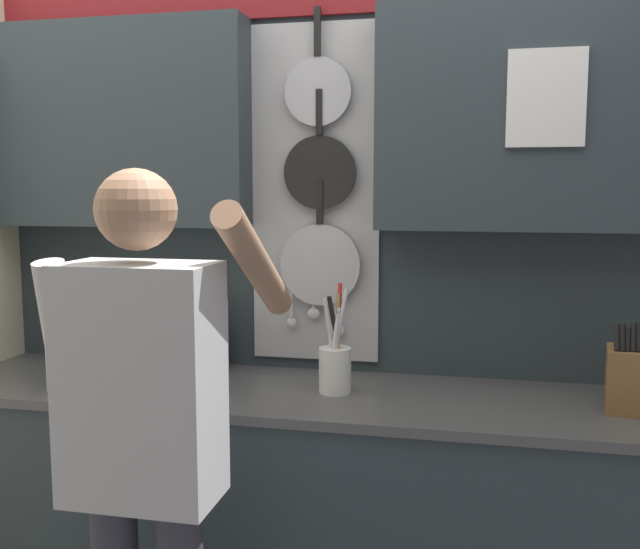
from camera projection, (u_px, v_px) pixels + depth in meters
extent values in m
cube|color=#2D383D|center=(313.00, 534.00, 2.35)|extent=(2.44, 0.55, 0.91)
cube|color=#4C4C4C|center=(313.00, 395.00, 2.29)|extent=(2.47, 0.58, 0.03)
cube|color=#2D383D|center=(332.00, 281.00, 2.54)|extent=(3.04, 0.04, 2.52)
cube|color=#2D383D|center=(120.00, 125.00, 2.53)|extent=(0.94, 0.16, 0.72)
cube|color=#2D383D|center=(544.00, 117.00, 2.23)|extent=(1.05, 0.16, 0.72)
cube|color=#B2B2B2|center=(315.00, 195.00, 2.48)|extent=(0.45, 0.01, 1.17)
cylinder|color=#B7B7BC|center=(318.00, 92.00, 2.41)|extent=(0.23, 0.02, 0.23)
cube|color=black|center=(317.00, 32.00, 2.38)|extent=(0.02, 0.02, 0.16)
cylinder|color=black|center=(320.00, 173.00, 2.45)|extent=(0.25, 0.02, 0.25)
cube|color=black|center=(319.00, 112.00, 2.42)|extent=(0.02, 0.02, 0.15)
cylinder|color=#B7B7BC|center=(320.00, 265.00, 2.48)|extent=(0.28, 0.02, 0.28)
cube|color=black|center=(320.00, 202.00, 2.45)|extent=(0.02, 0.02, 0.15)
cylinder|color=silver|center=(291.00, 291.00, 2.52)|extent=(0.01, 0.01, 0.21)
ellipsoid|color=silver|center=(292.00, 323.00, 2.53)|extent=(0.04, 0.01, 0.03)
cylinder|color=silver|center=(314.00, 286.00, 2.50)|extent=(0.01, 0.01, 0.17)
ellipsoid|color=silver|center=(314.00, 314.00, 2.51)|extent=(0.04, 0.01, 0.04)
cylinder|color=silver|center=(336.00, 294.00, 2.48)|extent=(0.01, 0.01, 0.22)
ellipsoid|color=silver|center=(336.00, 331.00, 2.50)|extent=(0.06, 0.01, 0.05)
cube|color=white|center=(546.00, 98.00, 2.13)|extent=(0.23, 0.02, 0.29)
cube|color=silver|center=(142.00, 342.00, 2.40)|extent=(0.48, 0.37, 0.26)
cube|color=black|center=(99.00, 354.00, 2.23)|extent=(0.27, 0.01, 0.16)
cube|color=#333338|center=(164.00, 358.00, 2.18)|extent=(0.11, 0.01, 0.20)
cube|color=brown|center=(626.00, 379.00, 2.08)|extent=(0.13, 0.16, 0.18)
cylinder|color=black|center=(617.00, 338.00, 2.04)|extent=(0.02, 0.04, 0.08)
cylinder|color=black|center=(622.00, 337.00, 2.04)|extent=(0.02, 0.03, 0.08)
cylinder|color=black|center=(628.00, 339.00, 2.03)|extent=(0.02, 0.03, 0.07)
cylinder|color=black|center=(633.00, 337.00, 2.03)|extent=(0.02, 0.03, 0.08)
cylinder|color=black|center=(639.00, 337.00, 2.03)|extent=(0.02, 0.03, 0.08)
cylinder|color=white|center=(335.00, 370.00, 2.27)|extent=(0.10, 0.10, 0.14)
cylinder|color=black|center=(336.00, 335.00, 2.25)|extent=(0.05, 0.05, 0.25)
cylinder|color=silver|center=(330.00, 337.00, 2.24)|extent=(0.04, 0.03, 0.25)
cylinder|color=silver|center=(338.00, 332.00, 2.24)|extent=(0.06, 0.04, 0.28)
cylinder|color=tan|center=(334.00, 342.00, 2.25)|extent=(0.05, 0.03, 0.21)
cylinder|color=tan|center=(336.00, 342.00, 2.26)|extent=(0.05, 0.03, 0.21)
cylinder|color=silver|center=(335.00, 342.00, 2.23)|extent=(0.04, 0.05, 0.22)
cylinder|color=red|center=(338.00, 329.00, 2.25)|extent=(0.02, 0.07, 0.29)
cylinder|color=tan|center=(338.00, 334.00, 2.25)|extent=(0.02, 0.04, 0.26)
cube|color=#BCBCBC|center=(141.00, 383.00, 1.78)|extent=(0.38, 0.22, 0.60)
sphere|color=#A87A5B|center=(136.00, 210.00, 1.73)|extent=(0.20, 0.20, 0.20)
cylinder|color=#BCBCBC|center=(64.00, 361.00, 1.85)|extent=(0.08, 0.18, 0.54)
cylinder|color=#A87A5B|center=(256.00, 264.00, 1.92)|extent=(0.08, 0.50, 0.35)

